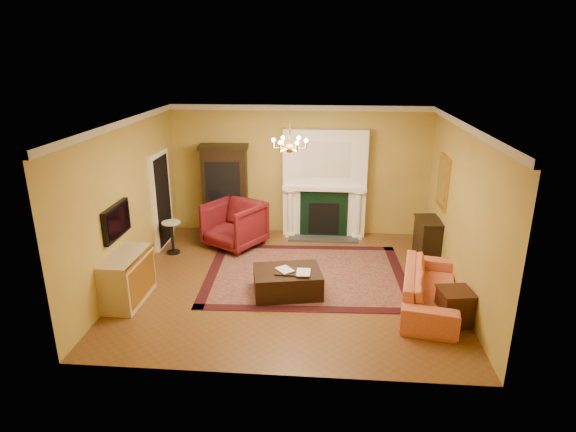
# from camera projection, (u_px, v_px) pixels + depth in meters

# --- Properties ---
(floor) EXTENTS (6.00, 5.50, 0.02)m
(floor) POSITION_uv_depth(u_px,v_px,m) (290.00, 283.00, 9.06)
(floor) COLOR brown
(floor) RESTS_ON ground
(ceiling) EXTENTS (6.00, 5.50, 0.02)m
(ceiling) POSITION_uv_depth(u_px,v_px,m) (290.00, 121.00, 8.08)
(ceiling) COLOR silver
(ceiling) RESTS_ON wall_back
(wall_back) EXTENTS (6.00, 0.02, 3.00)m
(wall_back) POSITION_uv_depth(u_px,v_px,m) (299.00, 171.00, 11.17)
(wall_back) COLOR gold
(wall_back) RESTS_ON floor
(wall_front) EXTENTS (6.00, 0.02, 3.00)m
(wall_front) POSITION_uv_depth(u_px,v_px,m) (272.00, 274.00, 5.97)
(wall_front) COLOR gold
(wall_front) RESTS_ON floor
(wall_left) EXTENTS (0.02, 5.50, 3.00)m
(wall_left) POSITION_uv_depth(u_px,v_px,m) (126.00, 203.00, 8.81)
(wall_left) COLOR gold
(wall_left) RESTS_ON floor
(wall_right) EXTENTS (0.02, 5.50, 3.00)m
(wall_right) POSITION_uv_depth(u_px,v_px,m) (462.00, 211.00, 8.34)
(wall_right) COLOR gold
(wall_right) RESTS_ON floor
(fireplace) EXTENTS (1.90, 0.70, 2.50)m
(fireplace) POSITION_uv_depth(u_px,v_px,m) (324.00, 186.00, 11.05)
(fireplace) COLOR white
(fireplace) RESTS_ON wall_back
(crown_molding) EXTENTS (6.00, 5.50, 0.12)m
(crown_molding) POSITION_uv_depth(u_px,v_px,m) (294.00, 118.00, 9.01)
(crown_molding) COLOR silver
(crown_molding) RESTS_ON ceiling
(doorway) EXTENTS (0.08, 1.05, 2.10)m
(doorway) POSITION_uv_depth(u_px,v_px,m) (162.00, 199.00, 10.55)
(doorway) COLOR white
(doorway) RESTS_ON wall_left
(tv_panel) EXTENTS (0.09, 0.95, 0.58)m
(tv_panel) POSITION_uv_depth(u_px,v_px,m) (117.00, 221.00, 8.29)
(tv_panel) COLOR black
(tv_panel) RESTS_ON wall_left
(gilt_mirror) EXTENTS (0.06, 0.76, 1.05)m
(gilt_mirror) POSITION_uv_depth(u_px,v_px,m) (443.00, 182.00, 9.61)
(gilt_mirror) COLOR gold
(gilt_mirror) RESTS_ON wall_right
(chandelier) EXTENTS (0.63, 0.55, 0.53)m
(chandelier) POSITION_uv_depth(u_px,v_px,m) (290.00, 145.00, 8.21)
(chandelier) COLOR gold
(chandelier) RESTS_ON ceiling
(oriental_rug) EXTENTS (3.97, 3.05, 0.02)m
(oriental_rug) POSITION_uv_depth(u_px,v_px,m) (306.00, 274.00, 9.37)
(oriental_rug) COLOR #410D19
(oriental_rug) RESTS_ON floor
(china_cabinet) EXTENTS (1.05, 0.54, 2.04)m
(china_cabinet) POSITION_uv_depth(u_px,v_px,m) (225.00, 192.00, 11.21)
(china_cabinet) COLOR black
(china_cabinet) RESTS_ON floor
(wingback_armchair) EXTENTS (1.46, 1.44, 1.12)m
(wingback_armchair) POSITION_uv_depth(u_px,v_px,m) (234.00, 222.00, 10.57)
(wingback_armchair) COLOR maroon
(wingback_armchair) RESTS_ON floor
(pedestal_table) EXTENTS (0.40, 0.40, 0.71)m
(pedestal_table) POSITION_uv_depth(u_px,v_px,m) (172.00, 235.00, 10.25)
(pedestal_table) COLOR black
(pedestal_table) RESTS_ON floor
(commode) EXTENTS (0.57, 1.16, 0.86)m
(commode) POSITION_uv_depth(u_px,v_px,m) (127.00, 278.00, 8.26)
(commode) COLOR #C2B08E
(commode) RESTS_ON floor
(coral_sofa) EXTENTS (1.05, 2.30, 0.87)m
(coral_sofa) POSITION_uv_depth(u_px,v_px,m) (431.00, 282.00, 8.10)
(coral_sofa) COLOR #E17547
(coral_sofa) RESTS_ON floor
(end_table) EXTENTS (0.54, 0.54, 0.55)m
(end_table) POSITION_uv_depth(u_px,v_px,m) (454.00, 308.00, 7.62)
(end_table) COLOR #381B0F
(end_table) RESTS_ON floor
(console_table) EXTENTS (0.49, 0.78, 0.83)m
(console_table) POSITION_uv_depth(u_px,v_px,m) (428.00, 240.00, 10.00)
(console_table) COLOR black
(console_table) RESTS_ON floor
(leather_ottoman) EXTENTS (1.32, 1.06, 0.44)m
(leather_ottoman) POSITION_uv_depth(u_px,v_px,m) (287.00, 282.00, 8.57)
(leather_ottoman) COLOR black
(leather_ottoman) RESTS_ON oriental_rug
(ottoman_tray) EXTENTS (0.44, 0.35, 0.03)m
(ottoman_tray) POSITION_uv_depth(u_px,v_px,m) (288.00, 272.00, 8.42)
(ottoman_tray) COLOR black
(ottoman_tray) RESTS_ON leather_ottoman
(book_a) EXTENTS (0.20, 0.16, 0.31)m
(book_a) POSITION_uv_depth(u_px,v_px,m) (279.00, 264.00, 8.32)
(book_a) COLOR gray
(book_a) RESTS_ON ottoman_tray
(book_b) EXTENTS (0.24, 0.03, 0.32)m
(book_b) POSITION_uv_depth(u_px,v_px,m) (297.00, 264.00, 8.29)
(book_b) COLOR gray
(book_b) RESTS_ON ottoman_tray
(topiary_left) EXTENTS (0.16, 0.16, 0.42)m
(topiary_left) POSITION_uv_depth(u_px,v_px,m) (297.00, 175.00, 10.97)
(topiary_left) COLOR gray
(topiary_left) RESTS_ON fireplace
(topiary_right) EXTENTS (0.14, 0.14, 0.38)m
(topiary_right) POSITION_uv_depth(u_px,v_px,m) (349.00, 177.00, 10.89)
(topiary_right) COLOR gray
(topiary_right) RESTS_ON fireplace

